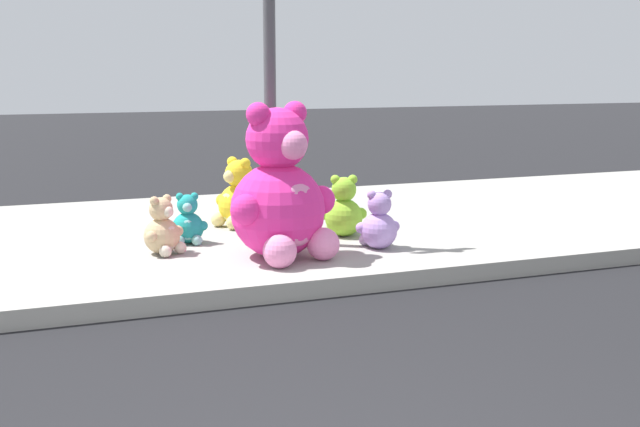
# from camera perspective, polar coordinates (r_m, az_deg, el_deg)

# --- Properties ---
(sidewalk) EXTENTS (28.00, 4.40, 0.15)m
(sidewalk) POSITION_cam_1_polar(r_m,az_deg,el_deg) (7.99, -12.05, -1.95)
(sidewalk) COLOR #9E9B93
(sidewalk) RESTS_ON ground_plane
(sign_pole) EXTENTS (0.56, 0.11, 3.20)m
(sign_pole) POSITION_cam_1_polar(r_m,az_deg,el_deg) (7.25, -3.62, 11.13)
(sign_pole) COLOR #4C4C51
(sign_pole) RESTS_ON sidewalk
(plush_pink_large) EXTENTS (0.99, 0.94, 1.32)m
(plush_pink_large) POSITION_cam_1_polar(r_m,az_deg,el_deg) (6.75, -2.85, 1.24)
(plush_pink_large) COLOR #F22D93
(plush_pink_large) RESTS_ON sidewalk
(plush_brown) EXTENTS (0.34, 0.33, 0.48)m
(plush_brown) POSITION_cam_1_polar(r_m,az_deg,el_deg) (8.03, -2.21, 0.26)
(plush_brown) COLOR olive
(plush_brown) RESTS_ON sidewalk
(plush_tan) EXTENTS (0.36, 0.37, 0.52)m
(plush_tan) POSITION_cam_1_polar(r_m,az_deg,el_deg) (7.06, -11.16, -1.21)
(plush_tan) COLOR tan
(plush_tan) RESTS_ON sidewalk
(plush_lime) EXTENTS (0.45, 0.42, 0.60)m
(plush_lime) POSITION_cam_1_polar(r_m,az_deg,el_deg) (7.67, 1.70, 0.15)
(plush_lime) COLOR #8CD133
(plush_lime) RESTS_ON sidewalk
(plush_yellow) EXTENTS (0.51, 0.51, 0.71)m
(plush_yellow) POSITION_cam_1_polar(r_m,az_deg,el_deg) (8.17, -5.90, 1.05)
(plush_yellow) COLOR yellow
(plush_yellow) RESTS_ON sidewalk
(plush_teal) EXTENTS (0.36, 0.33, 0.47)m
(plush_teal) POSITION_cam_1_polar(r_m,az_deg,el_deg) (7.44, -9.43, -0.70)
(plush_teal) COLOR teal
(plush_teal) RESTS_ON sidewalk
(plush_lavender) EXTENTS (0.41, 0.37, 0.53)m
(plush_lavender) POSITION_cam_1_polar(r_m,az_deg,el_deg) (7.16, 4.21, -0.81)
(plush_lavender) COLOR #B28CD8
(plush_lavender) RESTS_ON sidewalk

